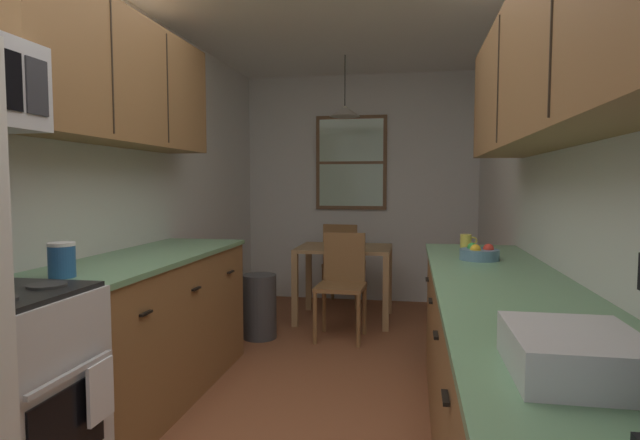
# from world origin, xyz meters

# --- Properties ---
(ground_plane) EXTENTS (12.00, 12.00, 0.00)m
(ground_plane) POSITION_xyz_m (0.00, 1.00, 0.00)
(ground_plane) COLOR brown
(wall_left) EXTENTS (0.10, 9.00, 2.55)m
(wall_left) POSITION_xyz_m (-1.35, 1.00, 1.27)
(wall_left) COLOR silver
(wall_left) RESTS_ON ground
(wall_right) EXTENTS (0.10, 9.00, 2.55)m
(wall_right) POSITION_xyz_m (1.35, 1.00, 1.27)
(wall_right) COLOR silver
(wall_right) RESTS_ON ground
(wall_back) EXTENTS (4.40, 0.10, 2.55)m
(wall_back) POSITION_xyz_m (0.00, 3.65, 1.27)
(wall_back) COLOR silver
(wall_back) RESTS_ON ground
(counter_left) EXTENTS (0.64, 1.80, 0.90)m
(counter_left) POSITION_xyz_m (-1.00, 0.66, 0.45)
(counter_left) COLOR olive
(counter_left) RESTS_ON ground
(upper_cabinets_left) EXTENTS (0.33, 1.88, 0.75)m
(upper_cabinets_left) POSITION_xyz_m (-1.14, 0.61, 1.94)
(upper_cabinets_left) COLOR olive
(counter_right) EXTENTS (0.64, 3.20, 0.90)m
(counter_right) POSITION_xyz_m (1.00, -0.05, 0.45)
(counter_right) COLOR olive
(counter_right) RESTS_ON ground
(upper_cabinets_right) EXTENTS (0.33, 2.88, 0.65)m
(upper_cabinets_right) POSITION_xyz_m (1.14, -0.10, 1.82)
(upper_cabinets_right) COLOR olive
(dining_table) EXTENTS (0.90, 0.70, 0.72)m
(dining_table) POSITION_xyz_m (-0.06, 2.71, 0.60)
(dining_table) COLOR #A87F51
(dining_table) RESTS_ON ground
(dining_chair_near) EXTENTS (0.42, 0.42, 0.90)m
(dining_chair_near) POSITION_xyz_m (-0.00, 2.15, 0.50)
(dining_chair_near) COLOR olive
(dining_chair_near) RESTS_ON ground
(dining_chair_far) EXTENTS (0.44, 0.44, 0.90)m
(dining_chair_far) POSITION_xyz_m (-0.15, 3.26, 0.50)
(dining_chair_far) COLOR olive
(dining_chair_far) RESTS_ON ground
(pendant_light) EXTENTS (0.29, 0.29, 0.58)m
(pendant_light) POSITION_xyz_m (-0.06, 2.71, 2.02)
(pendant_light) COLOR black
(back_window) EXTENTS (0.80, 0.05, 1.05)m
(back_window) POSITION_xyz_m (-0.10, 3.58, 1.57)
(back_window) COLOR brown
(trash_bin) EXTENTS (0.29, 0.29, 0.55)m
(trash_bin) POSITION_xyz_m (-0.70, 1.99, 0.28)
(trash_bin) COLOR #3F3F42
(trash_bin) RESTS_ON ground
(storage_canister) EXTENTS (0.12, 0.12, 0.16)m
(storage_canister) POSITION_xyz_m (-1.00, -0.11, 0.98)
(storage_canister) COLOR #265999
(storage_canister) RESTS_ON counter_left
(dish_towel) EXTENTS (0.02, 0.16, 0.24)m
(dish_towel) POSITION_xyz_m (-0.64, -0.38, 0.50)
(dish_towel) COLOR white
(mug_by_coffeemaker) EXTENTS (0.11, 0.07, 0.09)m
(mug_by_coffeemaker) POSITION_xyz_m (0.95, 1.36, 0.95)
(mug_by_coffeemaker) COLOR #E5CC4C
(mug_by_coffeemaker) RESTS_ON counter_right
(fruit_bowl) EXTENTS (0.22, 0.22, 0.09)m
(fruit_bowl) POSITION_xyz_m (0.96, 0.80, 0.94)
(fruit_bowl) COLOR #597F9E
(fruit_bowl) RESTS_ON counter_right
(dish_rack) EXTENTS (0.28, 0.34, 0.10)m
(dish_rack) POSITION_xyz_m (0.95, -0.99, 0.95)
(dish_rack) COLOR silver
(dish_rack) RESTS_ON counter_right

